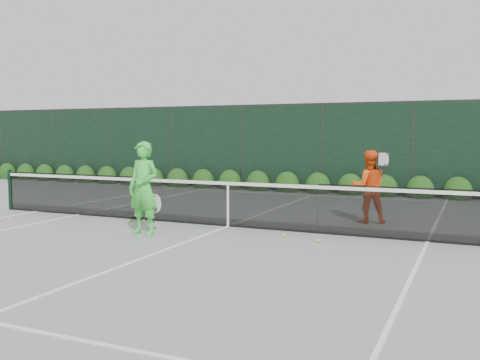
% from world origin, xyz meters
% --- Properties ---
extents(ground, '(80.00, 80.00, 0.00)m').
position_xyz_m(ground, '(0.00, 0.00, 0.00)').
color(ground, gray).
rests_on(ground, ground).
extents(tennis_net, '(12.90, 0.10, 1.07)m').
position_xyz_m(tennis_net, '(-0.02, 0.00, 0.53)').
color(tennis_net, black).
rests_on(tennis_net, ground).
extents(player_woman, '(0.71, 0.50, 1.87)m').
position_xyz_m(player_woman, '(-1.18, -1.46, 0.93)').
color(player_woman, '#3ED543').
rests_on(player_woman, ground).
extents(player_man, '(0.99, 0.86, 1.64)m').
position_xyz_m(player_man, '(2.69, 1.74, 0.82)').
color(player_man, '#FF5715').
rests_on(player_man, ground).
extents(court_lines, '(11.03, 23.83, 0.01)m').
position_xyz_m(court_lines, '(0.00, 0.00, 0.01)').
color(court_lines, white).
rests_on(court_lines, ground).
extents(windscreen_fence, '(32.00, 21.07, 3.06)m').
position_xyz_m(windscreen_fence, '(0.00, -2.71, 1.51)').
color(windscreen_fence, black).
rests_on(windscreen_fence, ground).
extents(hedge_row, '(31.66, 0.65, 0.94)m').
position_xyz_m(hedge_row, '(-0.00, 7.15, 0.23)').
color(hedge_row, '#10380F').
rests_on(hedge_row, ground).
extents(tennis_balls, '(4.62, 1.90, 0.07)m').
position_xyz_m(tennis_balls, '(-0.33, -0.01, 0.03)').
color(tennis_balls, '#BBDD31').
rests_on(tennis_balls, ground).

